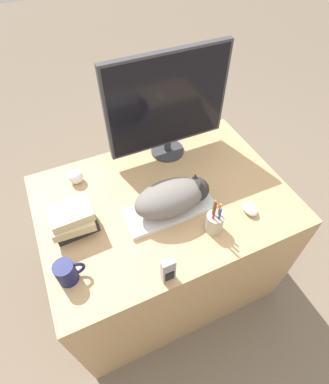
{
  "coord_description": "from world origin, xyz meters",
  "views": [
    {
      "loc": [
        -0.35,
        -0.38,
        1.78
      ],
      "look_at": [
        -0.01,
        0.38,
        0.8
      ],
      "focal_mm": 28.0,
      "sensor_mm": 36.0,
      "label": 1
    }
  ],
  "objects_px": {
    "pen_cup": "(214,222)",
    "phone": "(168,271)",
    "baseball": "(76,177)",
    "keyboard": "(169,210)",
    "coffee_mug": "(67,272)",
    "computer_mouse": "(250,209)",
    "book_stack": "(73,220)",
    "monitor": "(168,104)",
    "cat": "(174,197)"
  },
  "relations": [
    {
      "from": "coffee_mug",
      "to": "book_stack",
      "type": "distance_m",
      "value": 0.22
    },
    {
      "from": "pen_cup",
      "to": "book_stack",
      "type": "relative_size",
      "value": 1.06
    },
    {
      "from": "cat",
      "to": "coffee_mug",
      "type": "xyz_separation_m",
      "value": [
        -0.48,
        -0.13,
        -0.04
      ]
    },
    {
      "from": "keyboard",
      "to": "pen_cup",
      "type": "height_order",
      "value": "pen_cup"
    },
    {
      "from": "cat",
      "to": "pen_cup",
      "type": "height_order",
      "value": "pen_cup"
    },
    {
      "from": "computer_mouse",
      "to": "baseball",
      "type": "bearing_deg",
      "value": 142.95
    },
    {
      "from": "book_stack",
      "to": "monitor",
      "type": "bearing_deg",
      "value": 26.32
    },
    {
      "from": "keyboard",
      "to": "baseball",
      "type": "bearing_deg",
      "value": 133.61
    },
    {
      "from": "monitor",
      "to": "phone",
      "type": "distance_m",
      "value": 0.72
    },
    {
      "from": "monitor",
      "to": "book_stack",
      "type": "bearing_deg",
      "value": -153.68
    },
    {
      "from": "computer_mouse",
      "to": "baseball",
      "type": "distance_m",
      "value": 0.8
    },
    {
      "from": "monitor",
      "to": "coffee_mug",
      "type": "bearing_deg",
      "value": -142.12
    },
    {
      "from": "computer_mouse",
      "to": "phone",
      "type": "height_order",
      "value": "phone"
    },
    {
      "from": "cat",
      "to": "book_stack",
      "type": "bearing_deg",
      "value": 168.59
    },
    {
      "from": "monitor",
      "to": "pen_cup",
      "type": "distance_m",
      "value": 0.56
    },
    {
      "from": "coffee_mug",
      "to": "pen_cup",
      "type": "relative_size",
      "value": 0.56
    },
    {
      "from": "cat",
      "to": "coffee_mug",
      "type": "bearing_deg",
      "value": -165.12
    },
    {
      "from": "pen_cup",
      "to": "phone",
      "type": "bearing_deg",
      "value": -155.37
    },
    {
      "from": "pen_cup",
      "to": "book_stack",
      "type": "bearing_deg",
      "value": 155.17
    },
    {
      "from": "monitor",
      "to": "coffee_mug",
      "type": "height_order",
      "value": "monitor"
    },
    {
      "from": "coffee_mug",
      "to": "computer_mouse",
      "type": "bearing_deg",
      "value": -1.13
    },
    {
      "from": "cat",
      "to": "baseball",
      "type": "distance_m",
      "value": 0.48
    },
    {
      "from": "baseball",
      "to": "phone",
      "type": "bearing_deg",
      "value": -72.97
    },
    {
      "from": "monitor",
      "to": "book_stack",
      "type": "xyz_separation_m",
      "value": [
        -0.54,
        -0.27,
        -0.22
      ]
    },
    {
      "from": "keyboard",
      "to": "coffee_mug",
      "type": "height_order",
      "value": "coffee_mug"
    },
    {
      "from": "cat",
      "to": "monitor",
      "type": "height_order",
      "value": "monitor"
    },
    {
      "from": "baseball",
      "to": "coffee_mug",
      "type": "bearing_deg",
      "value": -106.67
    },
    {
      "from": "keyboard",
      "to": "computer_mouse",
      "type": "height_order",
      "value": "computer_mouse"
    },
    {
      "from": "book_stack",
      "to": "keyboard",
      "type": "bearing_deg",
      "value": -11.95
    },
    {
      "from": "monitor",
      "to": "baseball",
      "type": "xyz_separation_m",
      "value": [
        -0.48,
        -0.01,
        -0.25
      ]
    },
    {
      "from": "book_stack",
      "to": "coffee_mug",
      "type": "bearing_deg",
      "value": -108.93
    },
    {
      "from": "coffee_mug",
      "to": "monitor",
      "type": "bearing_deg",
      "value": 37.88
    },
    {
      "from": "coffee_mug",
      "to": "keyboard",
      "type": "bearing_deg",
      "value": 15.46
    },
    {
      "from": "computer_mouse",
      "to": "book_stack",
      "type": "distance_m",
      "value": 0.74
    },
    {
      "from": "baseball",
      "to": "book_stack",
      "type": "height_order",
      "value": "book_stack"
    },
    {
      "from": "cat",
      "to": "baseball",
      "type": "relative_size",
      "value": 4.88
    },
    {
      "from": "monitor",
      "to": "computer_mouse",
      "type": "xyz_separation_m",
      "value": [
        0.16,
        -0.49,
        -0.26
      ]
    },
    {
      "from": "monitor",
      "to": "baseball",
      "type": "relative_size",
      "value": 8.53
    },
    {
      "from": "keyboard",
      "to": "cat",
      "type": "xyz_separation_m",
      "value": [
        0.02,
        0.0,
        0.08
      ]
    },
    {
      "from": "baseball",
      "to": "phone",
      "type": "distance_m",
      "value": 0.64
    },
    {
      "from": "phone",
      "to": "monitor",
      "type": "bearing_deg",
      "value": 65.32
    },
    {
      "from": "coffee_mug",
      "to": "cat",
      "type": "bearing_deg",
      "value": 14.88
    },
    {
      "from": "keyboard",
      "to": "cat",
      "type": "relative_size",
      "value": 1.17
    },
    {
      "from": "cat",
      "to": "monitor",
      "type": "relative_size",
      "value": 0.57
    },
    {
      "from": "keyboard",
      "to": "pen_cup",
      "type": "relative_size",
      "value": 2.04
    },
    {
      "from": "monitor",
      "to": "baseball",
      "type": "distance_m",
      "value": 0.54
    },
    {
      "from": "computer_mouse",
      "to": "book_stack",
      "type": "bearing_deg",
      "value": 162.26
    },
    {
      "from": "keyboard",
      "to": "coffee_mug",
      "type": "distance_m",
      "value": 0.48
    },
    {
      "from": "monitor",
      "to": "baseball",
      "type": "bearing_deg",
      "value": -178.39
    },
    {
      "from": "baseball",
      "to": "pen_cup",
      "type": "bearing_deg",
      "value": -47.76
    }
  ]
}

